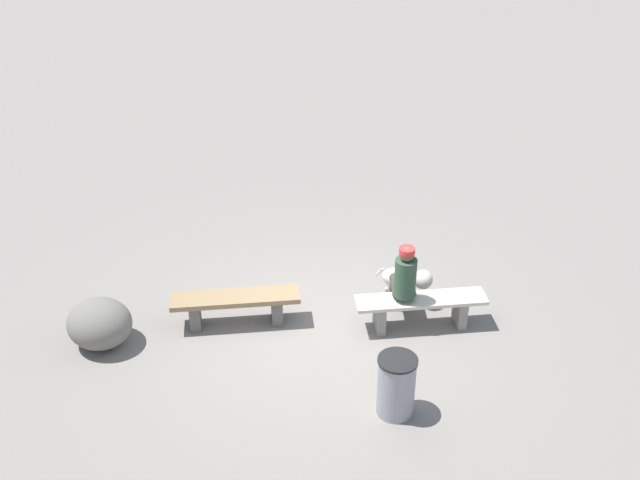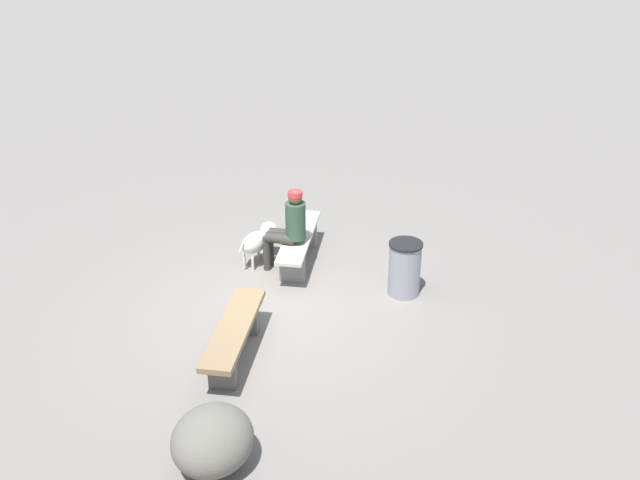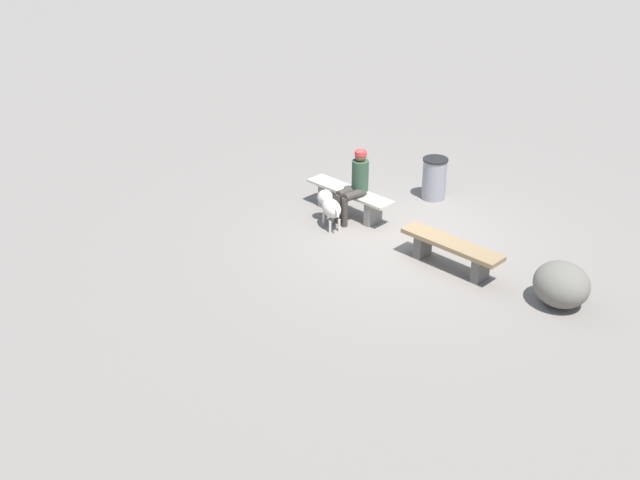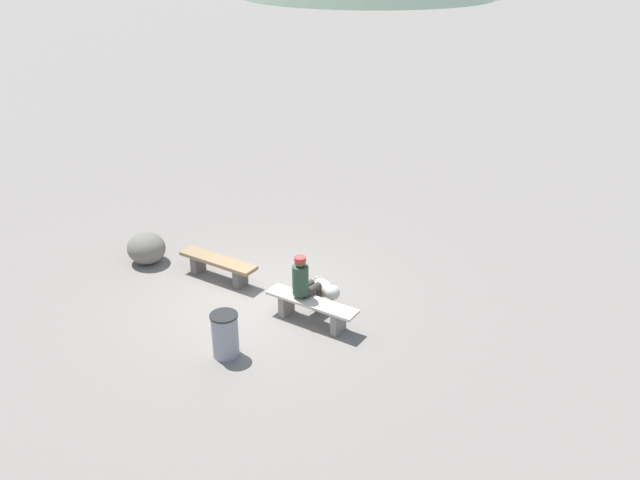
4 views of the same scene
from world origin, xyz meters
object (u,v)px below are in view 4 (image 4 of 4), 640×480
dog (326,289)px  trash_bin (225,335)px  seated_person (304,282)px  boulder (146,248)px  bench_left (218,265)px  bench_right (312,307)px

dog → trash_bin: 2.27m
seated_person → trash_bin: (-0.23, -1.75, -0.33)m
trash_bin → boulder: (-3.78, 1.28, -0.07)m
bench_left → dog: size_ratio=2.24×
bench_right → dog: bearing=96.6°
bench_left → boulder: (-1.74, -0.45, -0.00)m
dog → trash_bin: size_ratio=1.01×
trash_bin → dog: bearing=81.5°
seated_person → dog: (0.10, 0.50, -0.34)m
bench_right → seated_person: seated_person is taller
seated_person → bench_right: bearing=-19.4°
bench_right → boulder: boulder is taller
bench_left → seated_person: bearing=-6.1°
seated_person → boulder: (-4.01, -0.46, -0.40)m
bench_left → trash_bin: bearing=-46.9°
bench_left → bench_right: bearing=-7.9°
bench_right → trash_bin: 1.73m
trash_bin → seated_person: bearing=82.3°
dog → trash_bin: bearing=-78.2°
bench_left → trash_bin: size_ratio=2.26×
seated_person → trash_bin: size_ratio=1.62×
trash_bin → boulder: size_ratio=0.92×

